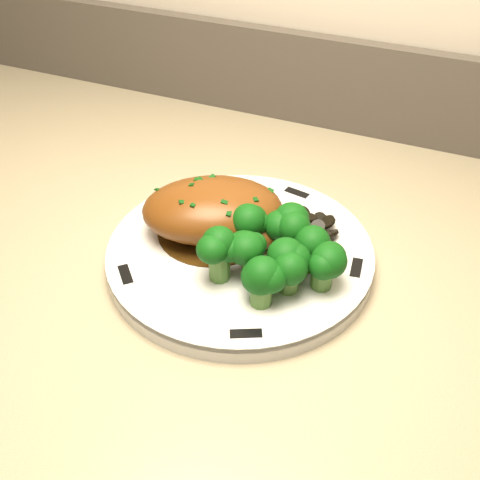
% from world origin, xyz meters
% --- Properties ---
extents(plate, '(0.27, 0.27, 0.02)m').
position_xyz_m(plate, '(0.19, 1.68, 0.82)').
color(plate, silver).
rests_on(plate, counter).
extents(rim_accent_0, '(0.01, 0.03, 0.00)m').
position_xyz_m(rim_accent_0, '(0.30, 1.70, 0.83)').
color(rim_accent_0, black).
rests_on(rim_accent_0, plate).
extents(rim_accent_1, '(0.03, 0.01, 0.00)m').
position_xyz_m(rim_accent_1, '(0.21, 1.79, 0.83)').
color(rim_accent_1, black).
rests_on(rim_accent_1, plate).
extents(rim_accent_2, '(0.02, 0.03, 0.00)m').
position_xyz_m(rim_accent_2, '(0.09, 1.73, 0.83)').
color(rim_accent_2, black).
rests_on(rim_accent_2, plate).
extents(rim_accent_3, '(0.03, 0.03, 0.00)m').
position_xyz_m(rim_accent_3, '(0.11, 1.60, 0.83)').
color(rim_accent_3, black).
rests_on(rim_accent_3, plate).
extents(rim_accent_4, '(0.03, 0.02, 0.00)m').
position_xyz_m(rim_accent_4, '(0.24, 1.58, 0.83)').
color(rim_accent_4, black).
rests_on(rim_accent_4, plate).
extents(gravy_pool, '(0.11, 0.11, 0.00)m').
position_xyz_m(gravy_pool, '(0.16, 1.69, 0.83)').
color(gravy_pool, '#37210A').
rests_on(gravy_pool, plate).
extents(chicken_breast, '(0.17, 0.15, 0.05)m').
position_xyz_m(chicken_breast, '(0.16, 1.69, 0.85)').
color(chicken_breast, brown).
rests_on(chicken_breast, plate).
extents(mushroom_pile, '(0.07, 0.06, 0.02)m').
position_xyz_m(mushroom_pile, '(0.23, 1.73, 0.83)').
color(mushroom_pile, black).
rests_on(mushroom_pile, plate).
extents(broccoli_florets, '(0.12, 0.11, 0.04)m').
position_xyz_m(broccoli_florets, '(0.24, 1.66, 0.85)').
color(broccoli_florets, '#528237').
rests_on(broccoli_florets, plate).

